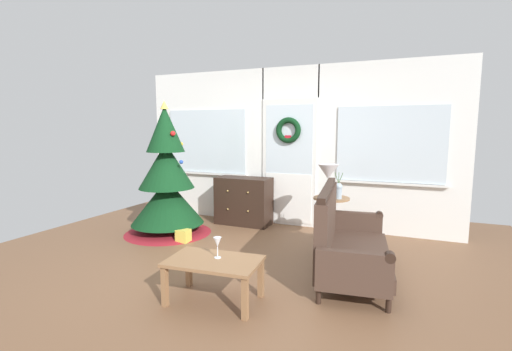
% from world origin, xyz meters
% --- Properties ---
extents(ground_plane, '(6.76, 6.76, 0.00)m').
position_xyz_m(ground_plane, '(0.00, 0.00, 0.00)').
color(ground_plane, brown).
extents(back_wall_with_door, '(5.20, 0.19, 2.55)m').
position_xyz_m(back_wall_with_door, '(0.00, 2.08, 1.28)').
color(back_wall_with_door, white).
rests_on(back_wall_with_door, ground).
extents(christmas_tree, '(1.30, 1.30, 1.98)m').
position_xyz_m(christmas_tree, '(-1.54, 0.87, 0.74)').
color(christmas_tree, '#4C331E').
rests_on(christmas_tree, ground).
extents(dresser_cabinet, '(0.90, 0.45, 0.78)m').
position_xyz_m(dresser_cabinet, '(-0.69, 1.79, 0.39)').
color(dresser_cabinet, black).
rests_on(dresser_cabinet, ground).
extents(settee_sofa, '(0.90, 1.71, 0.96)m').
position_xyz_m(settee_sofa, '(1.18, 0.33, 0.38)').
color(settee_sofa, black).
rests_on(settee_sofa, ground).
extents(side_table, '(0.50, 0.48, 0.66)m').
position_xyz_m(side_table, '(0.86, 1.23, 0.47)').
color(side_table, '#8E6642').
rests_on(side_table, ground).
extents(table_lamp, '(0.28, 0.28, 0.44)m').
position_xyz_m(table_lamp, '(0.80, 1.27, 0.95)').
color(table_lamp, silver).
rests_on(table_lamp, side_table).
extents(flower_vase, '(0.11, 0.10, 0.35)m').
position_xyz_m(flower_vase, '(0.96, 1.17, 0.78)').
color(flower_vase, '#99ADBC').
rests_on(flower_vase, side_table).
extents(coffee_table, '(0.88, 0.59, 0.40)m').
position_xyz_m(coffee_table, '(0.19, -0.78, 0.34)').
color(coffee_table, '#8E6642').
rests_on(coffee_table, ground).
extents(wine_glass, '(0.08, 0.08, 0.20)m').
position_xyz_m(wine_glass, '(0.20, -0.72, 0.54)').
color(wine_glass, silver).
rests_on(wine_glass, coffee_table).
extents(gift_box, '(0.18, 0.16, 0.18)m').
position_xyz_m(gift_box, '(-1.07, 0.59, 0.09)').
color(gift_box, '#D8C64C').
rests_on(gift_box, ground).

